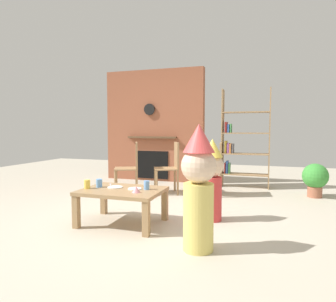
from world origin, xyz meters
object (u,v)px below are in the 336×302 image
object	(u,v)px
paper_cup_near_right	(99,183)
dining_chair_middle	(171,165)
child_with_cone_hat	(199,184)
potted_plant_tall	(315,178)
paper_cup_near_left	(87,184)
dining_chair_left	(131,164)
bookshelf	(241,142)
paper_cup_center	(147,185)
birthday_cake_slice	(136,189)
coffee_table	(122,195)
paper_plate_rear	(115,187)
child_in_pink	(212,177)
dining_chair_right	(215,166)
paper_plate_front	(135,189)

from	to	relation	value
paper_cup_near_right	dining_chair_middle	world-z (taller)	dining_chair_middle
child_with_cone_hat	potted_plant_tall	xyz separation A→B (m)	(1.37, 2.74, -0.30)
paper_cup_near_left	dining_chair_left	xyz separation A→B (m)	(-0.20, 1.68, 0.04)
bookshelf	paper_cup_center	bearing A→B (deg)	-108.00
paper_cup_center	child_with_cone_hat	world-z (taller)	child_with_cone_hat
dining_chair_left	paper_cup_near_left	bearing A→B (deg)	72.30
birthday_cake_slice	potted_plant_tall	world-z (taller)	potted_plant_tall
dining_chair_middle	bookshelf	bearing A→B (deg)	-163.23
paper_cup_center	potted_plant_tall	world-z (taller)	potted_plant_tall
paper_cup_center	potted_plant_tall	bearing A→B (deg)	45.76
coffee_table	child_with_cone_hat	size ratio (longest dim) A/B	0.81
bookshelf	paper_plate_rear	xyz separation A→B (m)	(-1.29, -2.72, -0.45)
child_in_pink	coffee_table	bearing A→B (deg)	0.00
paper_plate_rear	dining_chair_right	distance (m)	2.05
child_with_cone_hat	potted_plant_tall	bearing A→B (deg)	-91.55
coffee_table	paper_cup_center	xyz separation A→B (m)	(0.28, 0.08, 0.12)
coffee_table	dining_chair_right	xyz separation A→B (m)	(0.80, 1.89, 0.16)
bookshelf	paper_plate_front	size ratio (longest dim) A/B	11.58
child_in_pink	dining_chair_left	distance (m)	1.96
paper_plate_front	dining_chair_left	world-z (taller)	dining_chair_left
paper_plate_front	potted_plant_tall	distance (m)	3.16
birthday_cake_slice	dining_chair_middle	world-z (taller)	dining_chair_middle
dining_chair_left	dining_chair_middle	world-z (taller)	same
paper_cup_center	paper_plate_front	bearing A→B (deg)	-168.83
dining_chair_left	potted_plant_tall	bearing A→B (deg)	167.92
coffee_table	paper_plate_rear	world-z (taller)	paper_plate_rear
coffee_table	potted_plant_tall	xyz separation A→B (m)	(2.40, 2.26, -0.03)
paper_cup_near_left	paper_cup_near_right	size ratio (longest dim) A/B	1.06
paper_plate_rear	potted_plant_tall	bearing A→B (deg)	40.91
paper_plate_front	potted_plant_tall	world-z (taller)	potted_plant_tall
paper_cup_near_left	dining_chair_right	bearing A→B (deg)	58.51
coffee_table	paper_plate_front	distance (m)	0.16
birthday_cake_slice	child_in_pink	distance (m)	0.96
bookshelf	potted_plant_tall	distance (m)	1.46
dining_chair_left	dining_chair_middle	size ratio (longest dim) A/B	1.00
paper_cup_near_right	paper_cup_near_left	bearing A→B (deg)	-126.45
dining_chair_left	dining_chair_right	distance (m)	1.45
paper_cup_near_right	paper_plate_rear	size ratio (longest dim) A/B	0.55
paper_plate_rear	child_with_cone_hat	distance (m)	1.29
paper_cup_center	dining_chair_left	size ratio (longest dim) A/B	0.12
birthday_cake_slice	child_with_cone_hat	bearing A→B (deg)	-24.78
paper_plate_rear	dining_chair_left	size ratio (longest dim) A/B	0.20
paper_cup_near_right	birthday_cake_slice	bearing A→B (deg)	-14.05
child_in_pink	dining_chair_left	world-z (taller)	child_in_pink
bookshelf	potted_plant_tall	size ratio (longest dim) A/B	3.38
child_in_pink	dining_chair_middle	size ratio (longest dim) A/B	1.13
dining_chair_middle	coffee_table	bearing A→B (deg)	63.57
dining_chair_right	paper_cup_center	bearing A→B (deg)	67.06
child_with_cone_hat	dining_chair_right	size ratio (longest dim) A/B	1.32
paper_cup_center	dining_chair_left	bearing A→B (deg)	120.99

